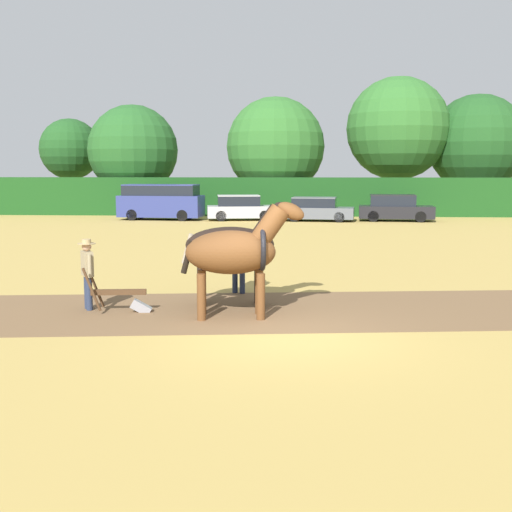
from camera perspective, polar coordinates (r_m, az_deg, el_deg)
ground_plane at (r=12.31m, az=2.59°, el=-6.98°), size 240.00×240.00×0.00m
hedgerow at (r=43.32m, az=3.46°, el=5.29°), size 64.60×1.32×2.56m
tree_far_left at (r=52.63m, az=-16.20°, el=9.09°), size 4.71×4.71×7.01m
tree_left at (r=48.21m, az=-10.88°, el=9.23°), size 6.53×6.53×7.76m
tree_center_left at (r=47.08m, az=1.73°, el=9.70°), size 7.10×7.10×8.29m
tree_center at (r=49.28m, az=12.49°, el=11.00°), size 7.54×7.54×9.85m
tree_center_right at (r=51.18m, az=19.04°, el=9.47°), size 7.19×7.19×8.64m
draft_horse_lead_left at (r=13.46m, az=-1.76°, el=0.39°), size 2.66×1.19×2.52m
draft_horse_lead_right at (r=14.64m, az=-1.87°, el=0.98°), size 2.73×1.10×2.46m
plow at (r=14.39m, az=-11.64°, el=-3.70°), size 1.49×0.50×1.13m
farmer_at_plow at (r=14.75m, az=-14.76°, el=-1.16°), size 0.40×0.56×1.59m
farmer_beside_team at (r=16.15m, az=-1.56°, el=-0.11°), size 0.60×0.37×1.60m
parked_van at (r=40.26m, az=-8.43°, el=4.80°), size 5.29×2.40×2.18m
parked_car_left at (r=39.45m, az=-1.36°, el=4.27°), size 4.46×2.38×1.54m
parked_car_center_left at (r=39.00m, az=5.41°, el=4.14°), size 4.51×2.32×1.44m
parked_car_center at (r=39.73m, az=12.25°, el=4.16°), size 4.57×2.21×1.59m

